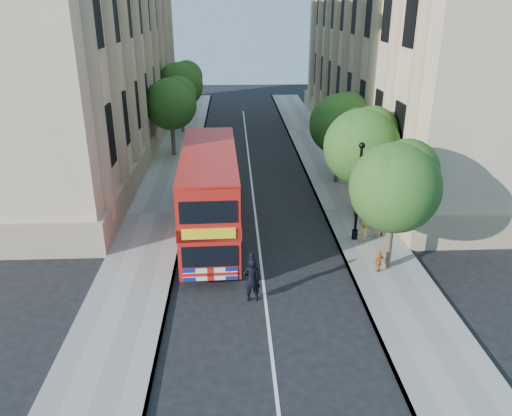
{
  "coord_description": "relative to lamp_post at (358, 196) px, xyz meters",
  "views": [
    {
      "loc": [
        -1.23,
        -17.14,
        11.5
      ],
      "look_at": [
        -0.18,
        5.15,
        2.3
      ],
      "focal_mm": 35.0,
      "sensor_mm": 36.0,
      "label": 1
    }
  ],
  "objects": [
    {
      "name": "child_a",
      "position": [
        0.28,
        -3.47,
        -1.87
      ],
      "size": [
        0.66,
        0.48,
        1.04
      ],
      "primitive_type": "imported",
      "rotation": [
        0.0,
        0.0,
        3.56
      ],
      "color": "orange",
      "rests_on": "pavement_right"
    },
    {
      "name": "pavement_left",
      "position": [
        -10.75,
        4.0,
        -2.45
      ],
      "size": [
        3.5,
        80.0,
        0.12
      ],
      "primitive_type": "cube",
      "color": "gray",
      "rests_on": "ground"
    },
    {
      "name": "pavement_right",
      "position": [
        0.75,
        4.0,
        -2.45
      ],
      "size": [
        3.5,
        80.0,
        0.12
      ],
      "primitive_type": "cube",
      "color": "gray",
      "rests_on": "ground"
    },
    {
      "name": "tree_right_near",
      "position": [
        0.84,
        -2.97,
        1.74
      ],
      "size": [
        4.0,
        4.0,
        6.08
      ],
      "color": "#473828",
      "rests_on": "ground"
    },
    {
      "name": "tree_right_mid",
      "position": [
        0.84,
        3.03,
        1.93
      ],
      "size": [
        4.2,
        4.2,
        6.37
      ],
      "color": "#473828",
      "rests_on": "ground"
    },
    {
      "name": "double_decker_bus",
      "position": [
        -7.45,
        0.53,
        0.07
      ],
      "size": [
        2.99,
        10.2,
        4.68
      ],
      "rotation": [
        0.0,
        0.0,
        0.03
      ],
      "color": "#AB120B",
      "rests_on": "ground"
    },
    {
      "name": "tree_left_far",
      "position": [
        -10.96,
        16.03,
        1.93
      ],
      "size": [
        4.0,
        4.0,
        6.3
      ],
      "color": "#473828",
      "rests_on": "ground"
    },
    {
      "name": "building_right",
      "position": [
        8.8,
        18.0,
        6.49
      ],
      "size": [
        12.0,
        38.0,
        18.0
      ],
      "primitive_type": "cube",
      "color": "tan",
      "rests_on": "ground"
    },
    {
      "name": "ground",
      "position": [
        -5.0,
        -6.0,
        -2.51
      ],
      "size": [
        120.0,
        120.0,
        0.0
      ],
      "primitive_type": "plane",
      "color": "black",
      "rests_on": "ground"
    },
    {
      "name": "box_van",
      "position": [
        -7.63,
        7.3,
        -1.1
      ],
      "size": [
        2.29,
        5.14,
        2.89
      ],
      "rotation": [
        0.0,
        0.0,
        0.05
      ],
      "color": "black",
      "rests_on": "ground"
    },
    {
      "name": "police_constable",
      "position": [
        -5.56,
        -5.36,
        -1.54
      ],
      "size": [
        0.76,
        0.54,
        1.95
      ],
      "primitive_type": "imported",
      "rotation": [
        0.0,
        0.0,
        3.26
      ],
      "color": "black",
      "rests_on": "ground"
    },
    {
      "name": "building_left",
      "position": [
        -18.8,
        18.0,
        6.49
      ],
      "size": [
        12.0,
        38.0,
        18.0
      ],
      "primitive_type": "cube",
      "color": "tan",
      "rests_on": "ground"
    },
    {
      "name": "child_b",
      "position": [
        0.4,
        -0.29,
        -1.83
      ],
      "size": [
        0.82,
        0.64,
        1.12
      ],
      "primitive_type": "imported",
      "rotation": [
        0.0,
        0.0,
        3.5
      ],
      "color": "gold",
      "rests_on": "pavement_right"
    },
    {
      "name": "tree_right_far",
      "position": [
        0.84,
        9.03,
        1.8
      ],
      "size": [
        4.0,
        4.0,
        6.15
      ],
      "color": "#473828",
      "rests_on": "ground"
    },
    {
      "name": "woman_pedestrian",
      "position": [
        1.25,
        0.21,
        -1.6
      ],
      "size": [
        0.97,
        0.97,
        1.59
      ],
      "primitive_type": "imported",
      "rotation": [
        0.0,
        0.0,
        3.89
      ],
      "color": "silver",
      "rests_on": "pavement_right"
    },
    {
      "name": "lamp_post",
      "position": [
        0.0,
        0.0,
        0.0
      ],
      "size": [
        0.32,
        0.32,
        5.16
      ],
      "color": "black",
      "rests_on": "pavement_right"
    },
    {
      "name": "tree_left_back",
      "position": [
        -10.96,
        24.03,
        2.2
      ],
      "size": [
        4.2,
        4.2,
        6.65
      ],
      "color": "#473828",
      "rests_on": "ground"
    }
  ]
}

